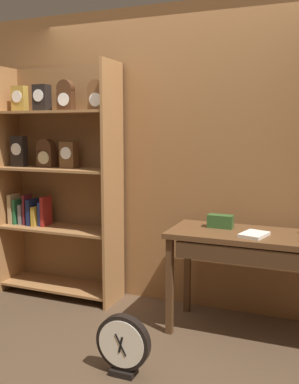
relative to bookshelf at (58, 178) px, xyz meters
name	(u,v)px	position (x,y,z in m)	size (l,w,h in m)	color
ground_plane	(111,370)	(1.08, -1.05, -1.11)	(10.00, 10.00, 0.00)	#4C3826
back_wood_panel	(176,159)	(1.08, 0.22, 0.19)	(4.80, 0.05, 2.60)	brown
bookshelf	(58,178)	(0.00, 0.00, 0.00)	(1.16, 0.39, 2.13)	#9E6B3D
workbench	(268,248)	(1.94, -0.21, -0.41)	(1.48, 0.55, 0.79)	brown
toolbox_small	(220,221)	(1.56, -0.11, -0.26)	(0.20, 0.09, 0.10)	#2D5123
open_repair_manual	(254,235)	(1.85, -0.28, -0.30)	(0.16, 0.22, 0.03)	silver
round_clock_large	(123,345)	(1.18, -1.07, -0.90)	(0.36, 0.11, 0.40)	black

